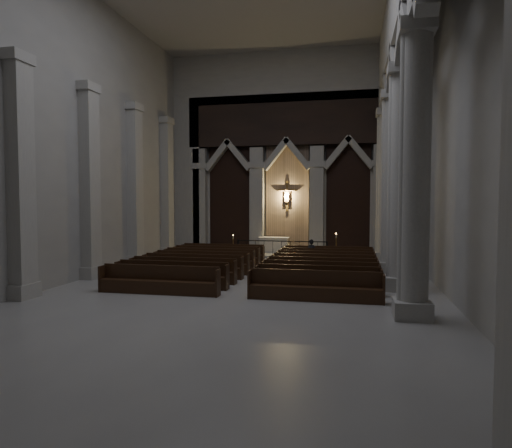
{
  "coord_description": "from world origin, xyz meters",
  "views": [
    {
      "loc": [
        3.86,
        -15.52,
        3.26
      ],
      "look_at": [
        -0.06,
        3.0,
        2.26
      ],
      "focal_mm": 32.0,
      "sensor_mm": 36.0,
      "label": 1
    }
  ],
  "objects_px": {
    "altar_rail": "(282,246)",
    "candle_stand_right": "(336,252)",
    "worshipper": "(311,253)",
    "pews": "(258,270)",
    "altar": "(274,245)",
    "candle_stand_left": "(233,251)"
  },
  "relations": [
    {
      "from": "altar_rail",
      "to": "candle_stand_right",
      "type": "xyz_separation_m",
      "value": [
        3.01,
        -0.08,
        -0.27
      ]
    },
    {
      "from": "candle_stand_right",
      "to": "worshipper",
      "type": "bearing_deg",
      "value": -111.62
    },
    {
      "from": "altar_rail",
      "to": "pews",
      "type": "relative_size",
      "value": 0.52
    },
    {
      "from": "altar",
      "to": "candle_stand_left",
      "type": "bearing_deg",
      "value": -142.96
    },
    {
      "from": "altar",
      "to": "candle_stand_left",
      "type": "distance_m",
      "value": 2.63
    },
    {
      "from": "altar",
      "to": "candle_stand_left",
      "type": "height_order",
      "value": "candle_stand_left"
    },
    {
      "from": "altar_rail",
      "to": "altar",
      "type": "bearing_deg",
      "value": 115.29
    },
    {
      "from": "candle_stand_right",
      "to": "altar_rail",
      "type": "bearing_deg",
      "value": 178.47
    },
    {
      "from": "altar_rail",
      "to": "pews",
      "type": "xyz_separation_m",
      "value": [
        0.0,
        -6.52,
        -0.35
      ]
    },
    {
      "from": "altar",
      "to": "candle_stand_right",
      "type": "distance_m",
      "value": 4.0
    },
    {
      "from": "altar_rail",
      "to": "worshipper",
      "type": "bearing_deg",
      "value": -56.39
    },
    {
      "from": "altar",
      "to": "candle_stand_left",
      "type": "relative_size",
      "value": 1.39
    },
    {
      "from": "candle_stand_right",
      "to": "worshipper",
      "type": "distance_m",
      "value": 3.01
    },
    {
      "from": "candle_stand_left",
      "to": "candle_stand_right",
      "type": "distance_m",
      "value": 5.79
    },
    {
      "from": "worshipper",
      "to": "candle_stand_left",
      "type": "bearing_deg",
      "value": 171.63
    },
    {
      "from": "candle_stand_right",
      "to": "altar",
      "type": "bearing_deg",
      "value": 157.58
    },
    {
      "from": "candle_stand_left",
      "to": "candle_stand_right",
      "type": "xyz_separation_m",
      "value": [
        5.79,
        0.05,
        0.05
      ]
    },
    {
      "from": "candle_stand_left",
      "to": "candle_stand_right",
      "type": "relative_size",
      "value": 0.88
    },
    {
      "from": "altar",
      "to": "altar_rail",
      "type": "bearing_deg",
      "value": -64.71
    },
    {
      "from": "pews",
      "to": "worshipper",
      "type": "bearing_deg",
      "value": 62.43
    },
    {
      "from": "altar_rail",
      "to": "candle_stand_right",
      "type": "bearing_deg",
      "value": -1.53
    },
    {
      "from": "candle_stand_left",
      "to": "candle_stand_right",
      "type": "bearing_deg",
      "value": 0.53
    }
  ]
}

